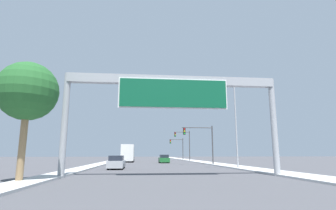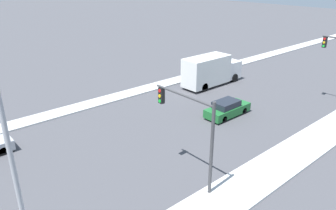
{
  "view_description": "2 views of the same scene",
  "coord_description": "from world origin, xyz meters",
  "px_view_note": "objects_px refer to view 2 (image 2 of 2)",
  "views": [
    {
      "loc": [
        -2.39,
        -2.16,
        1.72
      ],
      "look_at": [
        0.0,
        22.21,
        6.27
      ],
      "focal_mm": 28.0,
      "sensor_mm": 36.0,
      "label": 1
    },
    {
      "loc": [
        19.1,
        25.43,
        12.48
      ],
      "look_at": [
        -1.07,
        43.06,
        1.5
      ],
      "focal_mm": 35.0,
      "sensor_mm": 36.0,
      "label": 2
    }
  ],
  "objects_px": {
    "truck_box_primary": "(211,71)",
    "traffic_light_near_intersection": "(192,124)",
    "street_lamp_right": "(14,180)",
    "car_far_center": "(227,109)"
  },
  "relations": [
    {
      "from": "truck_box_primary",
      "to": "traffic_light_near_intersection",
      "type": "relative_size",
      "value": 1.34
    },
    {
      "from": "truck_box_primary",
      "to": "street_lamp_right",
      "type": "bearing_deg",
      "value": -62.13
    },
    {
      "from": "truck_box_primary",
      "to": "traffic_light_near_intersection",
      "type": "xyz_separation_m",
      "value": [
        12.16,
        -15.33,
        2.32
      ]
    },
    {
      "from": "car_far_center",
      "to": "street_lamp_right",
      "type": "xyz_separation_m",
      "value": [
        6.57,
        -20.19,
        4.99
      ]
    },
    {
      "from": "street_lamp_right",
      "to": "truck_box_primary",
      "type": "bearing_deg",
      "value": 117.87
    },
    {
      "from": "traffic_light_near_intersection",
      "to": "street_lamp_right",
      "type": "relative_size",
      "value": 0.61
    },
    {
      "from": "truck_box_primary",
      "to": "street_lamp_right",
      "type": "relative_size",
      "value": 0.82
    },
    {
      "from": "traffic_light_near_intersection",
      "to": "street_lamp_right",
      "type": "bearing_deg",
      "value": -82.24
    },
    {
      "from": "car_far_center",
      "to": "street_lamp_right",
      "type": "distance_m",
      "value": 21.81
    },
    {
      "from": "car_far_center",
      "to": "traffic_light_near_intersection",
      "type": "distance_m",
      "value": 11.64
    }
  ]
}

